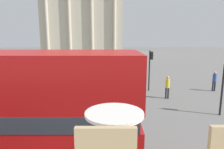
{
  "coord_description": "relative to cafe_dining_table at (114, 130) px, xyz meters",
  "views": [
    {
      "loc": [
        1.19,
        -2.26,
        4.78
      ],
      "look_at": [
        1.2,
        15.74,
        1.44
      ],
      "focal_mm": 32.0,
      "sensor_mm": 36.0,
      "label": 1
    }
  ],
  "objects": [
    {
      "name": "traffic_light_near",
      "position": [
        6.82,
        9.93,
        -1.71
      ],
      "size": [
        0.42,
        0.24,
        3.23
      ],
      "color": "black",
      "rests_on": "ground_plane"
    },
    {
      "name": "cafe_dining_table",
      "position": [
        0.0,
        0.0,
        0.0
      ],
      "size": [
        0.6,
        0.6,
        0.73
      ],
      "color": "#2D2D30",
      "rests_on": "cafe_floor_slab"
    },
    {
      "name": "plaza_building_left",
      "position": [
        -8.26,
        58.88,
        7.85
      ],
      "size": [
        22.84,
        14.15,
        23.38
      ],
      "color": "beige",
      "rests_on": "ground_plane"
    },
    {
      "name": "pedestrian_yellow",
      "position": [
        4.36,
        13.39,
        -2.78
      ],
      "size": [
        0.32,
        0.32,
        1.83
      ],
      "rotation": [
        0.0,
        0.0,
        5.25
      ],
      "color": "#282B33",
      "rests_on": "ground_plane"
    },
    {
      "name": "pedestrian_olive",
      "position": [
        -4.76,
        21.22,
        -2.82
      ],
      "size": [
        0.32,
        0.32,
        1.76
      ],
      "rotation": [
        0.0,
        0.0,
        3.26
      ],
      "color": "#282B33",
      "rests_on": "ground_plane"
    },
    {
      "name": "pedestrian_blue",
      "position": [
        9.19,
        15.63,
        -2.79
      ],
      "size": [
        0.32,
        0.32,
        1.81
      ],
      "rotation": [
        0.0,
        0.0,
        0.87
      ],
      "color": "#282B33",
      "rests_on": "ground_plane"
    },
    {
      "name": "traffic_light_mid",
      "position": [
        3.42,
        15.84,
        -1.45
      ],
      "size": [
        0.42,
        0.24,
        3.65
      ],
      "color": "black",
      "rests_on": "ground_plane"
    },
    {
      "name": "pedestrian_white",
      "position": [
        1.57,
        33.9,
        -2.79
      ],
      "size": [
        0.32,
        0.32,
        1.81
      ],
      "rotation": [
        0.0,
        0.0,
        5.92
      ],
      "color": "#282B33",
      "rests_on": "ground_plane"
    },
    {
      "name": "car_black",
      "position": [
        -2.4,
        28.21,
        -3.14
      ],
      "size": [
        4.2,
        1.93,
        1.35
      ],
      "rotation": [
        0.0,
        0.0,
        0.99
      ],
      "color": "black",
      "rests_on": "ground_plane"
    }
  ]
}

